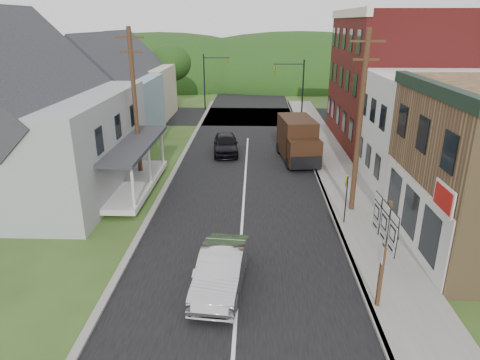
# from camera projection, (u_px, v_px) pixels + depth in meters

# --- Properties ---
(ground) EXTENTS (120.00, 120.00, 0.00)m
(ground) POSITION_uv_depth(u_px,v_px,m) (241.00, 242.00, 19.04)
(ground) COLOR #2D4719
(ground) RESTS_ON ground
(road) EXTENTS (9.00, 90.00, 0.02)m
(road) POSITION_uv_depth(u_px,v_px,m) (246.00, 169.00, 28.41)
(road) COLOR black
(road) RESTS_ON ground
(cross_road) EXTENTS (60.00, 9.00, 0.02)m
(cross_road) POSITION_uv_depth(u_px,v_px,m) (249.00, 116.00, 44.34)
(cross_road) COLOR black
(cross_road) RESTS_ON ground
(sidewalk_right) EXTENTS (2.80, 55.00, 0.15)m
(sidewalk_right) POSITION_uv_depth(u_px,v_px,m) (341.00, 180.00, 26.32)
(sidewalk_right) COLOR slate
(sidewalk_right) RESTS_ON ground
(curb_right) EXTENTS (0.20, 55.00, 0.15)m
(curb_right) POSITION_uv_depth(u_px,v_px,m) (319.00, 180.00, 26.36)
(curb_right) COLOR slate
(curb_right) RESTS_ON ground
(curb_left) EXTENTS (0.30, 55.00, 0.12)m
(curb_left) POSITION_uv_depth(u_px,v_px,m) (171.00, 178.00, 26.66)
(curb_left) COLOR slate
(curb_left) RESTS_ON ground
(storefront_white) EXTENTS (8.00, 7.00, 6.50)m
(storefront_white) POSITION_uv_depth(u_px,v_px,m) (441.00, 132.00, 24.57)
(storefront_white) COLOR silver
(storefront_white) RESTS_ON ground
(storefront_red) EXTENTS (8.00, 12.00, 10.00)m
(storefront_red) POSITION_uv_depth(u_px,v_px,m) (395.00, 80.00, 32.86)
(storefront_red) COLOR maroon
(storefront_red) RESTS_ON ground
(house_gray) EXTENTS (10.20, 12.24, 8.35)m
(house_gray) POSITION_uv_depth(u_px,v_px,m) (27.00, 118.00, 23.58)
(house_gray) COLOR #9DA1A3
(house_gray) RESTS_ON ground
(house_blue) EXTENTS (7.14, 8.16, 7.28)m
(house_blue) POSITION_uv_depth(u_px,v_px,m) (110.00, 96.00, 34.04)
(house_blue) COLOR #7E9AAC
(house_blue) RESTS_ON ground
(house_cream) EXTENTS (7.14, 8.16, 7.28)m
(house_cream) POSITION_uv_depth(u_px,v_px,m) (134.00, 81.00, 42.49)
(house_cream) COLOR beige
(house_cream) RESTS_ON ground
(utility_pole_right) EXTENTS (1.60, 0.26, 9.00)m
(utility_pole_right) POSITION_uv_depth(u_px,v_px,m) (360.00, 123.00, 20.52)
(utility_pole_right) COLOR #472D19
(utility_pole_right) RESTS_ON ground
(utility_pole_left) EXTENTS (1.60, 0.26, 9.00)m
(utility_pole_left) POSITION_uv_depth(u_px,v_px,m) (135.00, 104.00, 25.13)
(utility_pole_left) COLOR #472D19
(utility_pole_left) RESTS_ON ground
(traffic_signal_right) EXTENTS (2.87, 0.20, 6.00)m
(traffic_signal_right) POSITION_uv_depth(u_px,v_px,m) (295.00, 84.00, 39.61)
(traffic_signal_right) COLOR black
(traffic_signal_right) RESTS_ON ground
(traffic_signal_left) EXTENTS (2.87, 0.20, 6.00)m
(traffic_signal_left) POSITION_uv_depth(u_px,v_px,m) (211.00, 75.00, 46.45)
(traffic_signal_left) COLOR black
(traffic_signal_left) RESTS_ON ground
(tree_left_c) EXTENTS (5.80, 5.80, 8.41)m
(tree_left_c) POSITION_uv_depth(u_px,v_px,m) (26.00, 63.00, 36.33)
(tree_left_c) COLOR #382616
(tree_left_c) RESTS_ON ground
(tree_left_d) EXTENTS (4.80, 4.80, 6.94)m
(tree_left_d) POSITION_uv_depth(u_px,v_px,m) (170.00, 63.00, 47.62)
(tree_left_d) COLOR #382616
(tree_left_d) RESTS_ON ground
(forested_ridge) EXTENTS (90.00, 30.00, 16.00)m
(forested_ridge) POSITION_uv_depth(u_px,v_px,m) (252.00, 81.00, 70.57)
(forested_ridge) COLOR #143610
(forested_ridge) RESTS_ON ground
(silver_sedan) EXTENTS (1.99, 4.64, 1.49)m
(silver_sedan) POSITION_uv_depth(u_px,v_px,m) (221.00, 270.00, 15.52)
(silver_sedan) COLOR #B7B6BC
(silver_sedan) RESTS_ON ground
(dark_sedan) EXTENTS (2.14, 4.52, 1.49)m
(dark_sedan) POSITION_uv_depth(u_px,v_px,m) (226.00, 144.00, 31.55)
(dark_sedan) COLOR black
(dark_sedan) RESTS_ON ground
(delivery_van) EXTENTS (2.75, 5.50, 2.95)m
(delivery_van) POSITION_uv_depth(u_px,v_px,m) (298.00, 140.00, 29.70)
(delivery_van) COLOR black
(delivery_van) RESTS_ON ground
(route_sign_cluster) EXTENTS (0.23, 2.20, 3.84)m
(route_sign_cluster) POSITION_uv_depth(u_px,v_px,m) (384.00, 240.00, 13.72)
(route_sign_cluster) COLOR #472D19
(route_sign_cluster) RESTS_ON sidewalk_right
(warning_sign) EXTENTS (0.28, 0.65, 2.50)m
(warning_sign) POSITION_uv_depth(u_px,v_px,m) (346.00, 192.00, 20.03)
(warning_sign) COLOR black
(warning_sign) RESTS_ON sidewalk_right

